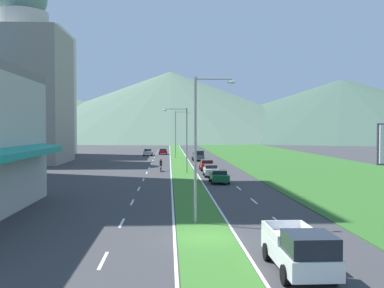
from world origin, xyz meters
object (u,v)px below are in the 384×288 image
Objects in this scene: street_lamp_mid at (184,135)px; car_1 at (163,151)px; car_3 at (207,165)px; motorcycle_rider at (161,166)px; car_2 at (211,170)px; car_4 at (148,152)px; pickup_truck_1 at (300,251)px; street_lamp_near at (200,140)px; pickup_truck_0 at (198,156)px; street_lamp_far at (177,131)px; car_0 at (219,176)px.

car_1 is (-3.40, 45.38, -4.48)m from street_lamp_mid.
car_3 is 2.37× the size of motorcycle_rider.
motorcycle_rider is at bearing -136.78° from car_2.
pickup_truck_1 is (10.20, -82.29, 0.19)m from car_4.
street_lamp_near is 1.74× the size of pickup_truck_0.
car_3 is at bearing 179.86° from pickup_truck_1.
street_lamp_far is at bearing 90.53° from street_lamp_mid.
car_4 is 82.92m from pickup_truck_1.
car_2 is 27.49m from pickup_truck_0.
car_4 is at bearing -168.56° from car_0.
car_1 is 49.70m from car_2.
street_lamp_near is at bearing -3.73° from pickup_truck_0.
car_4 is (-6.68, 72.30, -4.59)m from street_lamp_near.
car_1 is 0.98× the size of car_2.
street_lamp_far is at bearing -174.22° from car_2.
street_lamp_far is at bearing -142.86° from car_4.
car_2 is (3.42, 28.00, -4.61)m from street_lamp_near.
pickup_truck_0 is 21.63m from motorcycle_rider.
street_lamp_near is at bearing -90.16° from street_lamp_mid.
street_lamp_near is 11.47m from pickup_truck_1.
street_lamp_mid is at bearing -161.53° from car_0.
pickup_truck_0 is (6.93, -21.75, 0.27)m from car_1.
street_lamp_near reaches higher than car_2.
pickup_truck_0 is 1.00× the size of pickup_truck_1.
street_lamp_far is (-0.20, 63.74, 0.23)m from street_lamp_near.
street_lamp_mid is 4.46× the size of motorcycle_rider.
pickup_truck_0 is (10.30, -16.81, 0.19)m from car_4.
motorcycle_rider reaches higher than car_1.
street_lamp_far reaches higher than street_lamp_mid.
street_lamp_mid reaches higher than car_2.
street_lamp_far is 27.87m from car_3.
street_lamp_near reaches higher than pickup_truck_1.
street_lamp_near reaches higher than pickup_truck_0.
car_1 is 0.75× the size of pickup_truck_0.
pickup_truck_0 is at bearing 81.51° from street_lamp_mid.
pickup_truck_1 reaches higher than car_1.
car_0 is 1.05× the size of car_1.
car_4 is at bearing -167.16° from car_2.
motorcycle_rider reaches higher than car_2.
car_0 is 6.85m from car_2.
car_4 is 0.83× the size of pickup_truck_0.
pickup_truck_0 reaches higher than car_4.
car_3 is at bearing -81.97° from street_lamp_far.
car_4 is (-6.77, 40.44, -4.41)m from street_lamp_mid.
pickup_truck_1 reaches higher than car_3.
pickup_truck_0 reaches higher than car_3.
pickup_truck_1 is (-0.11, -46.55, 0.20)m from car_3.
pickup_truck_1 is (6.83, -87.23, 0.27)m from car_1.
pickup_truck_0 is (-0.05, 34.33, 0.24)m from car_0.
car_3 is (3.63, 36.56, -4.60)m from street_lamp_near.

